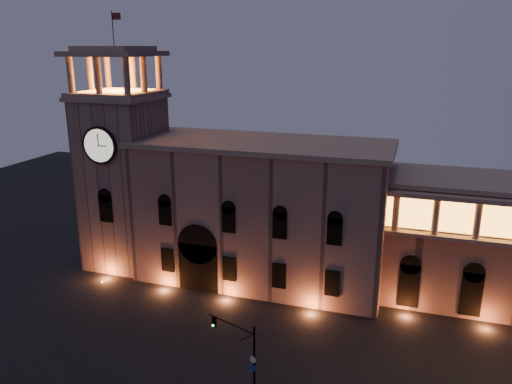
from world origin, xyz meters
TOP-DOWN VIEW (x-y plane):
  - government_building at (-2.08, 21.93)m, footprint 30.80×12.80m
  - clock_tower at (-20.50, 20.98)m, footprint 9.80×9.80m
  - traffic_light at (3.66, -0.32)m, footprint 4.92×2.06m

SIDE VIEW (x-z plane):
  - traffic_light at x=3.66m, z-range 0.18..7.32m
  - government_building at x=-2.08m, z-range -0.03..17.57m
  - clock_tower at x=-20.50m, z-range -3.70..28.70m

